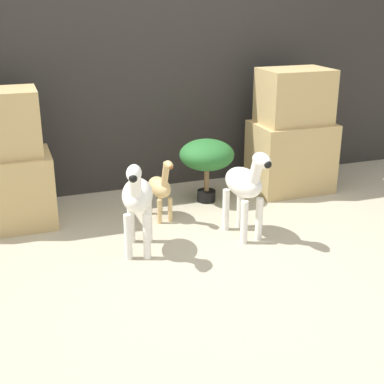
% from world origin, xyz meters
% --- Properties ---
extents(ground_plane, '(14.00, 14.00, 0.00)m').
position_xyz_m(ground_plane, '(0.00, 0.00, 0.00)').
color(ground_plane, '#B2A88E').
extents(wall_back, '(6.40, 0.08, 2.20)m').
position_xyz_m(wall_back, '(0.00, 1.66, 1.10)').
color(wall_back, '#2D2B28').
rests_on(wall_back, ground_plane).
extents(rock_pillar_left, '(0.67, 0.49, 1.01)m').
position_xyz_m(rock_pillar_left, '(-1.18, 1.13, 0.46)').
color(rock_pillar_left, tan).
rests_on(rock_pillar_left, ground_plane).
extents(rock_pillar_right, '(0.67, 0.49, 1.06)m').
position_xyz_m(rock_pillar_right, '(1.18, 1.13, 0.49)').
color(rock_pillar_right, tan).
rests_on(rock_pillar_right, ground_plane).
extents(zebra_right, '(0.24, 0.51, 0.67)m').
position_xyz_m(zebra_right, '(0.39, 0.36, 0.39)').
color(zebra_right, white).
rests_on(zebra_right, ground_plane).
extents(zebra_left, '(0.30, 0.51, 0.67)m').
position_xyz_m(zebra_left, '(-0.38, 0.36, 0.39)').
color(zebra_left, white).
rests_on(zebra_left, ground_plane).
extents(giraffe_figurine, '(0.17, 0.40, 0.51)m').
position_xyz_m(giraffe_figurine, '(-0.08, 0.87, 0.25)').
color(giraffe_figurine, tan).
rests_on(giraffe_figurine, ground_plane).
extents(potted_palm_front, '(0.45, 0.45, 0.53)m').
position_xyz_m(potted_palm_front, '(0.38, 1.10, 0.39)').
color(potted_palm_front, black).
rests_on(potted_palm_front, ground_plane).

